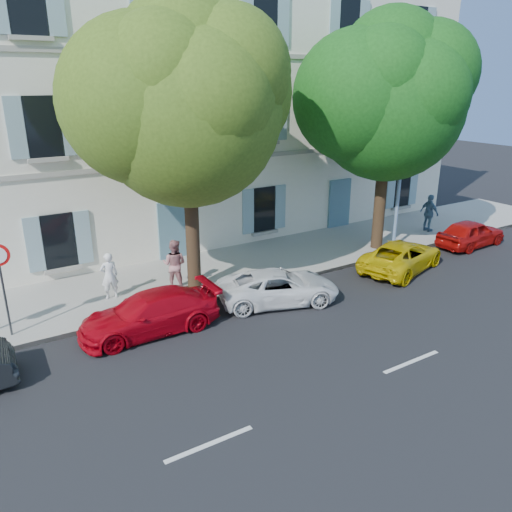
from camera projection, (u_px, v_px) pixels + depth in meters
ground at (317, 307)px, 16.46m from camera, size 90.00×90.00×0.00m
sidewalk at (248, 265)px, 19.99m from camera, size 36.00×4.50×0.15m
kerb at (278, 282)px, 18.25m from camera, size 36.00×0.16×0.16m
building at (182, 105)px, 22.61m from camera, size 28.00×7.00×12.00m
car_red_coupe at (150, 313)px, 14.66m from camera, size 4.19×1.75×1.21m
car_white_coupe at (279, 287)px, 16.62m from camera, size 4.42×3.02×1.12m
car_yellow_supercar at (401, 256)px, 19.47m from camera, size 4.55×3.05×1.16m
car_red_hatchback at (471, 233)px, 22.26m from camera, size 3.65×1.61×1.22m
tree_left at (187, 112)px, 15.54m from camera, size 6.00×6.00×9.29m
tree_right at (388, 106)px, 19.87m from camera, size 6.03×6.03×9.29m
road_sign at (0, 271)px, 13.69m from camera, size 0.63×0.19×2.76m
street_lamp at (406, 147)px, 20.37m from camera, size 0.24×1.62×7.63m
pedestrian_a at (109, 276)px, 16.54m from camera, size 0.59×0.40×1.59m
pedestrian_b at (174, 264)px, 17.29m from camera, size 1.09×1.08×1.78m
pedestrian_c at (429, 213)px, 23.89m from camera, size 0.47×1.06×1.79m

